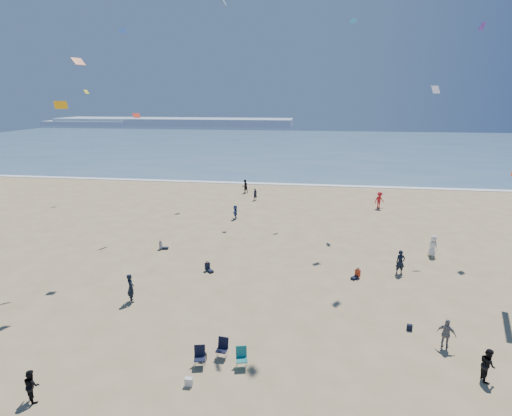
# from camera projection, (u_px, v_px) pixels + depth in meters

# --- Properties ---
(ground) EXTENTS (220.00, 220.00, 0.00)m
(ground) POSITION_uv_depth(u_px,v_px,m) (180.00, 411.00, 16.41)
(ground) COLOR tan
(ground) RESTS_ON ground
(ocean) EXTENTS (220.00, 100.00, 0.06)m
(ocean) POSITION_uv_depth(u_px,v_px,m) (295.00, 146.00, 107.02)
(ocean) COLOR #476B84
(ocean) RESTS_ON ground
(surf_line) EXTENTS (220.00, 1.20, 0.08)m
(surf_line) POSITION_uv_depth(u_px,v_px,m) (278.00, 184.00, 59.32)
(surf_line) COLOR white
(surf_line) RESTS_ON ground
(headland_far) EXTENTS (110.00, 20.00, 3.20)m
(headland_far) POSITION_uv_depth(u_px,v_px,m) (174.00, 122.00, 186.39)
(headland_far) COLOR #7A8EA8
(headland_far) RESTS_ON ground
(headland_near) EXTENTS (40.00, 14.00, 2.00)m
(headland_near) POSITION_uv_depth(u_px,v_px,m) (89.00, 123.00, 187.28)
(headland_near) COLOR #7A8EA8
(headland_near) RESTS_ON ground
(standing_flyers) EXTENTS (22.18, 44.16, 1.95)m
(standing_flyers) POSITION_uv_depth(u_px,v_px,m) (334.00, 256.00, 30.28)
(standing_flyers) COLOR black
(standing_flyers) RESTS_ON ground
(seated_group) EXTENTS (16.94, 23.81, 0.84)m
(seated_group) POSITION_uv_depth(u_px,v_px,m) (255.00, 319.00, 22.47)
(seated_group) COLOR silver
(seated_group) RESTS_ON ground
(chair_cluster) EXTENTS (2.72, 1.49, 1.00)m
(chair_cluster) POSITION_uv_depth(u_px,v_px,m) (221.00, 355.00, 19.18)
(chair_cluster) COLOR black
(chair_cluster) RESTS_ON ground
(white_tote) EXTENTS (0.35, 0.20, 0.40)m
(white_tote) POSITION_uv_depth(u_px,v_px,m) (189.00, 382.00, 17.79)
(white_tote) COLOR silver
(white_tote) RESTS_ON ground
(black_backpack) EXTENTS (0.30, 0.22, 0.38)m
(black_backpack) POSITION_uv_depth(u_px,v_px,m) (203.00, 357.00, 19.52)
(black_backpack) COLOR black
(black_backpack) RESTS_ON ground
(navy_bag) EXTENTS (0.28, 0.18, 0.34)m
(navy_bag) POSITION_uv_depth(u_px,v_px,m) (410.00, 327.00, 22.08)
(navy_bag) COLOR black
(navy_bag) RESTS_ON ground
(kites_aloft) EXTENTS (42.40, 42.99, 26.63)m
(kites_aloft) POSITION_uv_depth(u_px,v_px,m) (385.00, 54.00, 23.57)
(kites_aloft) COLOR white
(kites_aloft) RESTS_ON ground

